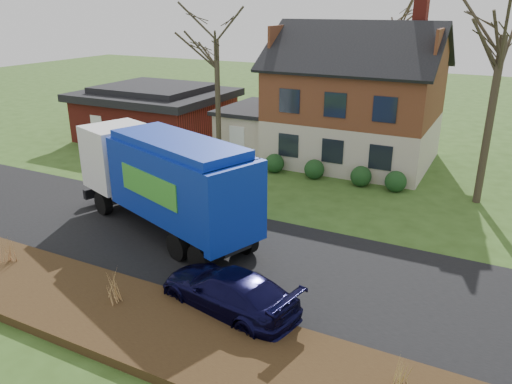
% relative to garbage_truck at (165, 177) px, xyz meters
% --- Properties ---
extents(ground, '(120.00, 120.00, 0.00)m').
position_rel_garbage_truck_xyz_m(ground, '(1.75, -0.46, -2.41)').
color(ground, '#304C19').
rests_on(ground, ground).
extents(road, '(80.00, 7.00, 0.02)m').
position_rel_garbage_truck_xyz_m(road, '(1.75, -0.46, -2.40)').
color(road, black).
rests_on(road, ground).
extents(mulch_verge, '(80.00, 3.50, 0.30)m').
position_rel_garbage_truck_xyz_m(mulch_verge, '(1.75, -5.76, -2.26)').
color(mulch_verge, black).
rests_on(mulch_verge, ground).
extents(main_house, '(12.95, 8.95, 9.26)m').
position_rel_garbage_truck_xyz_m(main_house, '(3.24, 13.45, 1.62)').
color(main_house, beige).
rests_on(main_house, ground).
extents(ranch_house, '(9.80, 8.20, 3.70)m').
position_rel_garbage_truck_xyz_m(ranch_house, '(-10.25, 12.54, -0.59)').
color(ranch_house, maroon).
rests_on(ranch_house, ground).
extents(garbage_truck, '(10.04, 5.75, 4.17)m').
position_rel_garbage_truck_xyz_m(garbage_truck, '(0.00, 0.00, 0.00)').
color(garbage_truck, black).
rests_on(garbage_truck, ground).
extents(silver_sedan, '(5.42, 3.69, 1.69)m').
position_rel_garbage_truck_xyz_m(silver_sedan, '(-0.91, 3.06, -1.56)').
color(silver_sedan, '#AEB0B6').
rests_on(silver_sedan, ground).
extents(navy_wagon, '(5.04, 2.84, 1.38)m').
position_rel_garbage_truck_xyz_m(navy_wagon, '(5.14, -3.86, -1.72)').
color(navy_wagon, black).
rests_on(navy_wagon, ground).
extents(tree_front_west, '(3.35, 3.35, 9.95)m').
position_rel_garbage_truck_xyz_m(tree_front_west, '(-3.06, 9.19, 5.79)').
color(tree_front_west, '#3C3424').
rests_on(tree_front_west, ground).
extents(tree_front_east, '(3.97, 3.97, 11.03)m').
position_rel_garbage_truck_xyz_m(tree_front_east, '(11.19, 9.52, 6.56)').
color(tree_front_east, '#3D3324').
rests_on(tree_front_east, ground).
extents(tree_back, '(3.38, 3.38, 10.70)m').
position_rel_garbage_truck_xyz_m(tree_back, '(4.08, 21.56, 6.51)').
color(tree_back, '#46372A').
rests_on(tree_back, ground).
extents(grass_clump_west, '(0.34, 0.28, 0.89)m').
position_rel_garbage_truck_xyz_m(grass_clump_west, '(-3.12, -5.21, -1.66)').
color(grass_clump_west, '#B58150').
rests_on(grass_clump_west, mulch_verge).
extents(grass_clump_mid, '(0.36, 0.29, 1.00)m').
position_rel_garbage_truck_xyz_m(grass_clump_mid, '(1.99, -5.40, -1.61)').
color(grass_clump_mid, tan).
rests_on(grass_clump_mid, mulch_verge).
extents(grass_clump_east, '(0.31, 0.25, 0.76)m').
position_rel_garbage_truck_xyz_m(grass_clump_east, '(10.66, -5.11, -1.72)').
color(grass_clump_east, tan).
rests_on(grass_clump_east, mulch_verge).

